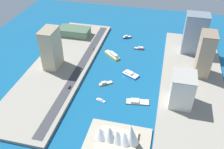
{
  "coord_description": "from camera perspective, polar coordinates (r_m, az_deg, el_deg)",
  "views": [
    {
      "loc": [
        -41.3,
        232.65,
        177.0
      ],
      "look_at": [
        11.91,
        8.53,
        5.99
      ],
      "focal_mm": 39.38,
      "sensor_mm": 36.0,
      "label": 1
    }
  ],
  "objects": [
    {
      "name": "quay_east",
      "position": [
        315.43,
        -11.72,
        1.98
      ],
      "size": [
        70.0,
        240.0,
        3.48
      ],
      "primitive_type": "cube",
      "color": "gray",
      "rests_on": "ground_plane"
    },
    {
      "name": "hotel_broad_white",
      "position": [
        251.94,
        15.98,
        -3.4
      ],
      "size": [
        23.08,
        26.23,
        34.75
      ],
      "color": "silver",
      "rests_on": "quay_west"
    },
    {
      "name": "suv_black",
      "position": [
        275.1,
        -9.86,
        -2.92
      ],
      "size": [
        1.76,
        4.93,
        1.55
      ],
      "color": "black",
      "rests_on": "road_strip"
    },
    {
      "name": "patrol_launch_navy",
      "position": [
        375.77,
        3.51,
        8.67
      ],
      "size": [
        14.11,
        9.38,
        4.34
      ],
      "color": "#1E284C",
      "rests_on": "ground_plane"
    },
    {
      "name": "quay_west",
      "position": [
        293.8,
        18.09,
        -2.16
      ],
      "size": [
        70.0,
        240.0,
        3.48
      ],
      "primitive_type": "cube",
      "color": "gray",
      "rests_on": "ground_plane"
    },
    {
      "name": "terminal_long_green",
      "position": [
        378.2,
        -8.72,
        9.81
      ],
      "size": [
        46.37,
        25.0,
        11.32
      ],
      "color": "slate",
      "rests_on": "quay_east"
    },
    {
      "name": "water_taxi_orange",
      "position": [
        281.62,
        -1.58,
        -2.03
      ],
      "size": [
        15.24,
        12.69,
        3.77
      ],
      "color": "orange",
      "rests_on": "ground_plane"
    },
    {
      "name": "van_white",
      "position": [
        300.94,
        -7.09,
        1.28
      ],
      "size": [
        2.12,
        4.88,
        1.58
      ],
      "color": "black",
      "rests_on": "road_strip"
    },
    {
      "name": "catamaran_blue",
      "position": [
        295.88,
        4.31,
        0.07
      ],
      "size": [
        22.07,
        17.59,
        4.01
      ],
      "color": "blue",
      "rests_on": "ground_plane"
    },
    {
      "name": "sailboat_small_white",
      "position": [
        260.6,
        -2.65,
        -5.98
      ],
      "size": [
        11.22,
        5.62,
        9.18
      ],
      "color": "white",
      "rests_on": "ground_plane"
    },
    {
      "name": "office_block_beige",
      "position": [
        301.99,
        -13.95,
        5.9
      ],
      "size": [
        17.21,
        27.34,
        49.26
      ],
      "color": "#C6B793",
      "rests_on": "quay_east"
    },
    {
      "name": "barge_flat_brown",
      "position": [
        259.87,
        5.78,
        -6.26
      ],
      "size": [
        25.56,
        11.73,
        3.04
      ],
      "color": "brown",
      "rests_on": "ground_plane"
    },
    {
      "name": "opera_landmark",
      "position": [
        215.97,
        1.29,
        -14.11
      ],
      "size": [
        40.17,
        27.2,
        24.87
      ],
      "color": "#BCAD93",
      "rests_on": "peninsula_point"
    },
    {
      "name": "road_strip",
      "position": [
        305.56,
        -7.41,
        1.66
      ],
      "size": [
        10.24,
        228.0,
        0.15
      ],
      "primitive_type": "cube",
      "color": "#38383D",
      "rests_on": "quay_east"
    },
    {
      "name": "park_tree_cluster",
      "position": [
        271.78,
        17.2,
        -3.52
      ],
      "size": [
        10.19,
        21.89,
        9.08
      ],
      "color": "brown",
      "rests_on": "quay_west"
    },
    {
      "name": "tower_tall_glass",
      "position": [
        339.96,
        18.65,
        8.99
      ],
      "size": [
        29.0,
        21.62,
        52.98
      ],
      "color": "#8C9EB2",
      "rests_on": "quay_west"
    },
    {
      "name": "taxi_yellow_cab",
      "position": [
        341.07,
        -4.42,
        6.07
      ],
      "size": [
        2.2,
        4.49,
        1.52
      ],
      "color": "black",
      "rests_on": "road_strip"
    },
    {
      "name": "ferry_yellow_fast",
      "position": [
        329.2,
        0.07,
        4.55
      ],
      "size": [
        24.79,
        22.52,
        6.44
      ],
      "color": "yellow",
      "rests_on": "ground_plane"
    },
    {
      "name": "peninsula_point",
      "position": [
        222.95,
        1.24,
        -15.55
      ],
      "size": [
        57.07,
        43.78,
        2.0
      ],
      "primitive_type": "cube",
      "color": "#A89E89",
      "rests_on": "ground_plane"
    },
    {
      "name": "ground_plane",
      "position": [
        295.23,
        2.63,
        -0.29
      ],
      "size": [
        440.0,
        440.0,
        0.0
      ],
      "primitive_type": "plane",
      "color": "#145684"
    },
    {
      "name": "apartment_midrise_tan",
      "position": [
        297.54,
        20.77,
        4.39
      ],
      "size": [
        16.62,
        23.92,
        52.86
      ],
      "color": "tan",
      "rests_on": "quay_west"
    },
    {
      "name": "tugboat_red",
      "position": [
        348.27,
        6.4,
        6.07
      ],
      "size": [
        14.8,
        3.91,
        3.63
      ],
      "color": "red",
      "rests_on": "ground_plane"
    },
    {
      "name": "traffic_light_waterfront",
      "position": [
        299.39,
        -6.51,
        1.92
      ],
      "size": [
        0.36,
        0.36,
        6.5
      ],
      "color": "black",
      "rests_on": "quay_east"
    }
  ]
}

